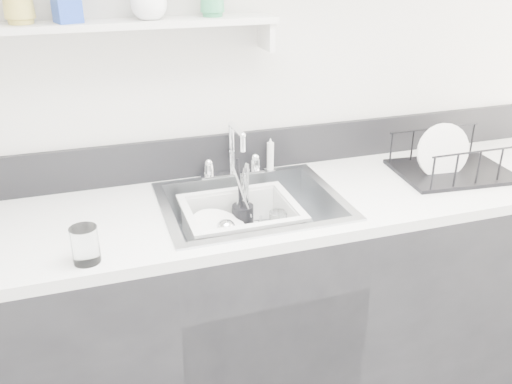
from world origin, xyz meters
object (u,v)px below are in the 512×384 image
object	(u,v)px
sink	(252,224)
wash_tub	(241,225)
counter_run	(252,307)
dish_rack	(454,155)

from	to	relation	value
sink	wash_tub	xyz separation A→B (m)	(-0.04, 0.00, 0.00)
counter_run	wash_tub	world-z (taller)	counter_run
sink	wash_tub	distance (m)	0.04
counter_run	wash_tub	xyz separation A→B (m)	(-0.04, 0.00, 0.37)
counter_run	wash_tub	size ratio (longest dim) A/B	7.91
counter_run	sink	world-z (taller)	sink
wash_tub	dish_rack	bearing A→B (deg)	0.38
counter_run	sink	distance (m)	0.37
counter_run	dish_rack	world-z (taller)	dish_rack
wash_tub	dish_rack	size ratio (longest dim) A/B	0.92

